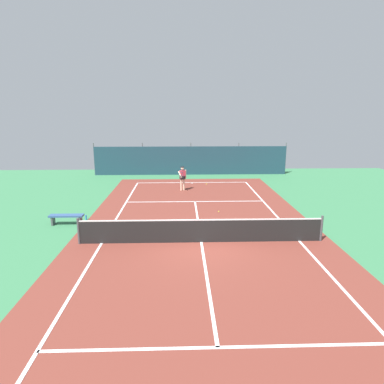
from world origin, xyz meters
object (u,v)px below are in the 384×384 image
(tennis_net, at_px, (201,231))
(water_bottle, at_px, (86,217))
(tennis_player, at_px, (182,177))
(tennis_ball_near_player, at_px, (207,184))
(tennis_ball_midcourt, at_px, (219,212))
(parked_car, at_px, (173,160))
(courtside_bench, at_px, (67,217))

(tennis_net, xyz_separation_m, water_bottle, (-5.60, 3.17, -0.39))
(tennis_player, distance_m, tennis_ball_near_player, 2.73)
(tennis_net, xyz_separation_m, tennis_ball_midcourt, (1.19, 4.23, -0.48))
(tennis_player, xyz_separation_m, water_bottle, (-4.87, -6.22, -0.84))
(tennis_player, relative_size, parked_car, 0.38)
(tennis_net, relative_size, parked_car, 2.35)
(tennis_player, bearing_deg, courtside_bench, 28.42)
(courtside_bench, height_order, water_bottle, courtside_bench)
(tennis_net, relative_size, tennis_player, 6.17)
(tennis_ball_near_player, height_order, courtside_bench, courtside_bench)
(tennis_ball_midcourt, height_order, parked_car, parked_car)
(parked_car, relative_size, courtside_bench, 2.69)
(tennis_player, bearing_deg, tennis_net, 71.64)
(tennis_ball_near_player, height_order, water_bottle, water_bottle)
(tennis_player, bearing_deg, water_bottle, 29.13)
(parked_car, relative_size, water_bottle, 17.96)
(tennis_player, distance_m, parked_car, 8.59)
(tennis_ball_near_player, xyz_separation_m, courtside_bench, (-7.37, -8.79, 0.34))
(courtside_bench, bearing_deg, tennis_player, 51.24)
(tennis_ball_midcourt, bearing_deg, tennis_player, 110.42)
(tennis_ball_midcourt, xyz_separation_m, parked_car, (-2.73, 13.71, 0.81))
(tennis_net, distance_m, water_bottle, 6.45)
(tennis_ball_midcourt, distance_m, parked_car, 14.00)
(tennis_player, relative_size, tennis_ball_midcourt, 24.85)
(tennis_net, height_order, water_bottle, tennis_net)
(parked_car, bearing_deg, tennis_player, -88.41)
(tennis_player, xyz_separation_m, courtside_bench, (-5.58, -6.95, -0.59))
(tennis_net, relative_size, tennis_ball_near_player, 153.33)
(tennis_ball_near_player, bearing_deg, tennis_net, -95.37)
(tennis_net, xyz_separation_m, tennis_ball_near_player, (1.06, 11.23, -0.48))
(tennis_ball_midcourt, bearing_deg, courtside_bench, -166.55)
(tennis_ball_midcourt, distance_m, courtside_bench, 7.72)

